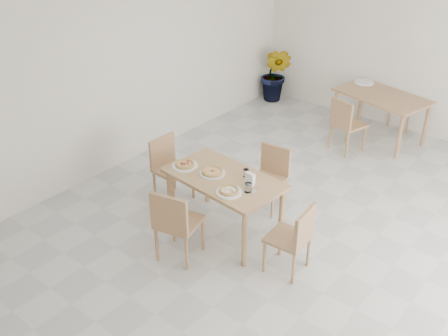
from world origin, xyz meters
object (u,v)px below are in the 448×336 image
Objects in this scene: chair_west at (169,164)px; napkin_holder at (250,179)px; main_table at (224,184)px; plate_pepperoni at (185,166)px; pizza_margherita at (212,171)px; plate_empty at (364,82)px; chair_east at (295,236)px; plate_mushroom at (229,192)px; tumbler_a at (246,173)px; tumbler_b at (248,188)px; potted_plant at (276,75)px; chair_south at (175,221)px; plate_margherita at (212,173)px; chair_north at (271,173)px; pizza_mushroom at (229,190)px; chair_back_n at (409,100)px; chair_back_s at (345,122)px; pizza_pepperoni at (185,164)px; second_table at (382,100)px.

napkin_holder is at bearing -91.20° from chair_west.
plate_pepperoni reaches higher than main_table.
pizza_margherita reaches higher than plate_pepperoni.
chair_east is at bearing -72.95° from plate_empty.
plate_mushroom is 3.22× the size of tumbler_a.
pizza_margherita is (-0.41, 0.20, 0.02)m from plate_mushroom.
chair_east is at bearing -0.04° from plate_pepperoni.
tumbler_a is at bearing 31.47° from pizza_margherita.
potted_plant is at bearing 120.60° from tumbler_b.
chair_south is 4.94m from potted_plant.
chair_north is at bearing 73.61° from plate_margherita.
potted_plant is (-0.86, 3.69, 0.03)m from chair_west.
chair_back_n is (0.21, 4.56, -0.32)m from pizza_mushroom.
plate_pepperoni is at bearing -129.53° from chair_north.
pizza_margherita is 2.84m from chair_back_s.
pizza_margherita is (-0.15, -0.03, 0.12)m from main_table.
pizza_pepperoni is 3.76m from second_table.
chair_south is 0.87m from tumbler_b.
napkin_holder is 3.84m from plate_empty.
chair_east is 1.03× the size of chair_back_n.
plate_pepperoni is 0.30× the size of potted_plant.
chair_north is (0.16, 1.57, -0.04)m from chair_south.
main_table is 0.91× the size of second_table.
chair_back_s reaches higher than plate_pepperoni.
plate_mushroom is (0.16, -1.04, 0.29)m from chair_north.
chair_south is 1.09× the size of chair_north.
main_table is 0.53m from plate_pepperoni.
chair_north is at bearing 56.40° from plate_pepperoni.
chair_back_n is at bearing -177.67° from chair_east.
main_table is 4.36m from chair_back_n.
second_table is 0.57m from plate_empty.
pizza_pepperoni is at bearing -163.84° from napkin_holder.
chair_west is 0.65m from plate_pepperoni.
plate_margherita is at bearing -89.65° from plate_empty.
chair_north is at bearing 107.17° from chair_back_s.
chair_south is 6.37× the size of napkin_holder.
plate_mushroom is (0.41, -0.20, 0.00)m from plate_margherita.
pizza_pepperoni is 4.19m from potted_plant.
chair_back_n is (0.06, 4.41, -0.34)m from tumbler_b.
chair_west is 4.46m from chair_back_n.
napkin_holder is (0.39, 0.82, 0.30)m from chair_south.
plate_margherita is 4.25m from potted_plant.
plate_margherita is 0.35× the size of chair_back_s.
plate_margherita is (-0.25, -0.84, 0.29)m from chair_north.
chair_north is at bearing -57.55° from chair_west.
pizza_margherita is 1.00× the size of pizza_mushroom.
plate_margherita and plate_mushroom have the same top height.
plate_pepperoni is 0.20× the size of second_table.
tumbler_b is at bearing -48.78° from tumbler_a.
pizza_margherita is at bearing -65.49° from potted_plant.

